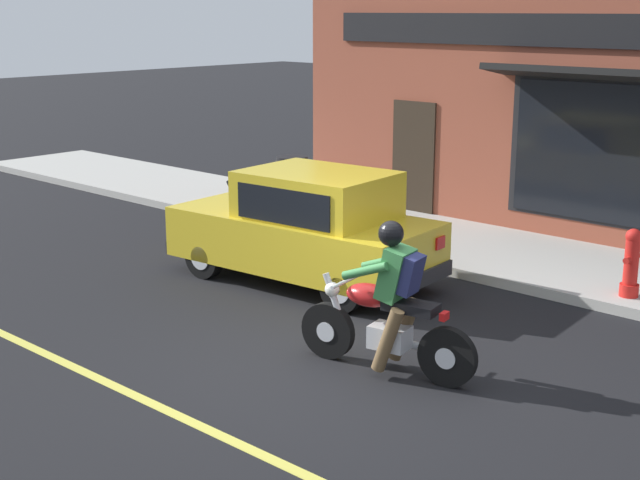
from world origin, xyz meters
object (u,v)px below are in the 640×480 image
at_px(car_hatchback, 307,228).
at_px(trash_bin, 292,183).
at_px(fire_hydrant, 631,263).
at_px(motorcycle_with_rider, 388,310).

distance_m(car_hatchback, trash_bin, 3.93).
bearing_deg(car_hatchback, trash_bin, 46.85).
xyz_separation_m(fire_hydrant, trash_bin, (0.73, 6.62, 0.06)).
bearing_deg(motorcycle_with_rider, trash_bin, 51.79).
xyz_separation_m(car_hatchback, fire_hydrant, (1.96, -3.75, -0.19)).
height_order(motorcycle_with_rider, fire_hydrant, motorcycle_with_rider).
bearing_deg(car_hatchback, fire_hydrant, -62.42).
height_order(fire_hydrant, trash_bin, trash_bin).
height_order(motorcycle_with_rider, trash_bin, motorcycle_with_rider).
distance_m(motorcycle_with_rider, car_hatchback, 3.28).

